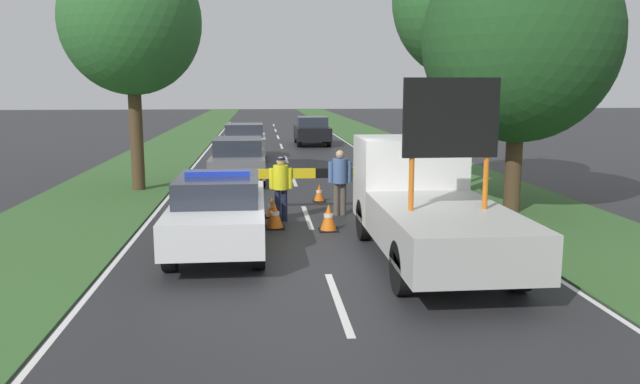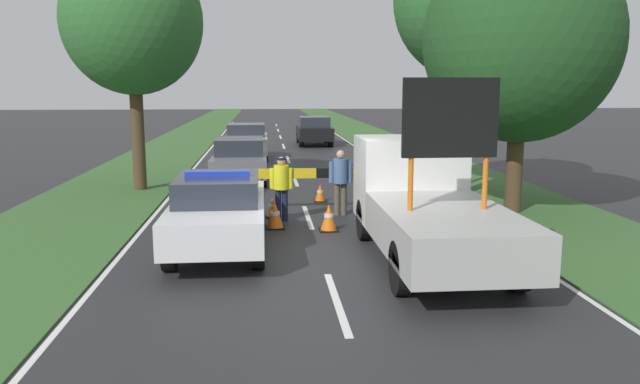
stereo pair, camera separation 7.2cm
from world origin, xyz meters
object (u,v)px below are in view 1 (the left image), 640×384
at_px(traffic_cone_near_police, 319,193).
at_px(queued_car_suv_grey, 239,159).
at_px(police_car, 219,210).
at_px(roadside_tree_near_right, 131,22).
at_px(pedestrian_civilian, 340,177).
at_px(roadside_tree_mid_left, 520,40).
at_px(roadside_tree_near_left, 468,0).
at_px(utility_pole, 452,42).
at_px(queued_car_sedan_black, 312,130).
at_px(queued_car_van_white, 245,141).
at_px(work_truck, 426,202).
at_px(police_officer, 281,183).
at_px(traffic_cone_near_truck, 275,215).
at_px(traffic_cone_behind_barrier, 272,208).
at_px(road_barrier, 315,175).
at_px(traffic_cone_centre_front, 329,218).

relative_size(traffic_cone_near_police, queued_car_suv_grey, 0.11).
relative_size(police_car, roadside_tree_near_right, 0.65).
bearing_deg(pedestrian_civilian, roadside_tree_mid_left, -4.57).
distance_m(roadside_tree_near_left, utility_pole, 1.36).
bearing_deg(queued_car_sedan_black, queued_car_suv_grey, 74.55).
relative_size(queued_car_van_white, queued_car_sedan_black, 1.00).
height_order(work_truck, traffic_cone_near_police, work_truck).
height_order(police_officer, traffic_cone_near_truck, police_officer).
bearing_deg(traffic_cone_near_police, pedestrian_civilian, -80.05).
xyz_separation_m(pedestrian_civilian, traffic_cone_near_truck, (-1.71, -1.37, -0.68)).
xyz_separation_m(pedestrian_civilian, roadside_tree_mid_left, (4.53, -0.12, 3.44)).
xyz_separation_m(traffic_cone_behind_barrier, roadside_tree_near_left, (5.92, 3.00, 5.54)).
distance_m(police_officer, roadside_tree_near_left, 8.24).
xyz_separation_m(queued_car_suv_grey, queued_car_van_white, (0.05, 6.83, 0.04)).
bearing_deg(traffic_cone_behind_barrier, traffic_cone_near_truck, -88.01).
bearing_deg(police_car, pedestrian_civilian, 43.49).
relative_size(police_officer, roadside_tree_near_right, 0.21).
bearing_deg(pedestrian_civilian, traffic_cone_behind_barrier, 180.00).
distance_m(pedestrian_civilian, queued_car_sedan_black, 19.60).
bearing_deg(traffic_cone_behind_barrier, roadside_tree_mid_left, -0.26).
bearing_deg(police_officer, pedestrian_civilian, -169.44).
distance_m(police_officer, queued_car_van_white, 13.66).
bearing_deg(police_officer, road_barrier, -139.85).
xyz_separation_m(pedestrian_civilian, traffic_cone_behind_barrier, (-1.75, -0.09, -0.74)).
relative_size(road_barrier, roadside_tree_mid_left, 0.51).
xyz_separation_m(police_car, traffic_cone_centre_front, (2.39, 1.40, -0.50)).
height_order(road_barrier, queued_car_sedan_black, queued_car_sedan_black).
bearing_deg(road_barrier, work_truck, -62.77).
height_order(traffic_cone_behind_barrier, roadside_tree_near_right, roadside_tree_near_right).
distance_m(roadside_tree_near_left, roadside_tree_mid_left, 3.34).
bearing_deg(work_truck, queued_car_sedan_black, -88.72).
bearing_deg(traffic_cone_behind_barrier, pedestrian_civilian, 3.04).
relative_size(queued_car_suv_grey, roadside_tree_near_right, 0.61).
bearing_deg(roadside_tree_near_left, queued_car_van_white, 124.24).
bearing_deg(queued_car_van_white, traffic_cone_centre_front, 98.66).
height_order(police_car, road_barrier, police_car).
distance_m(traffic_cone_behind_barrier, queued_car_sedan_black, 19.86).
distance_m(police_car, work_truck, 4.15).
xyz_separation_m(queued_car_van_white, utility_pole, (6.67, -9.47, 3.81)).
height_order(traffic_cone_near_truck, roadside_tree_near_right, roadside_tree_near_right).
bearing_deg(utility_pole, queued_car_suv_grey, 158.50).
xyz_separation_m(traffic_cone_near_truck, utility_pole, (5.64, 4.93, 4.31)).
relative_size(roadside_tree_near_right, utility_pole, 0.83).
bearing_deg(traffic_cone_near_truck, traffic_cone_centre_front, -16.50).
distance_m(pedestrian_civilian, traffic_cone_behind_barrier, 1.90).
distance_m(work_truck, roadside_tree_mid_left, 6.19).
height_order(traffic_cone_near_truck, traffic_cone_behind_barrier, traffic_cone_near_truck).
height_order(traffic_cone_near_police, traffic_cone_centre_front, traffic_cone_centre_front).
height_order(traffic_cone_near_truck, roadside_tree_mid_left, roadside_tree_mid_left).
bearing_deg(traffic_cone_centre_front, traffic_cone_near_truck, 163.50).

